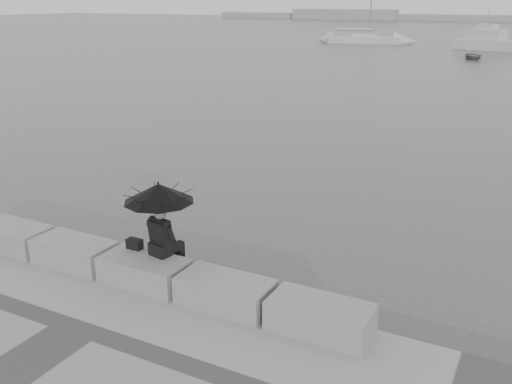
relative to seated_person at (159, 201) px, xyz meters
The scene contains 12 objects.
ground 2.04m from the seated_person, 140.32° to the left, with size 360.00×360.00×0.00m, color #424447.
stone_block_far_left 3.82m from the seated_person, behind, with size 1.60×0.80×0.50m, color slate.
stone_block_left 2.30m from the seated_person, behind, with size 1.60×0.80×0.50m, color slate.
stone_block_centre 1.32m from the seated_person, 121.99° to the right, with size 1.60×0.80×0.50m, color slate.
stone_block_right 2.00m from the seated_person, 11.07° to the right, with size 1.60×0.80×0.50m, color slate.
stone_block_far_right 3.47m from the seated_person, ahead, with size 1.60×0.80×0.50m, color slate.
seated_person is the anchor object (origin of this frame).
bag 1.11m from the seated_person, behind, with size 0.29×0.17×0.19m, color black.
distant_landmass 154.89m from the seated_person, 93.08° to the left, with size 180.00×8.00×2.80m.
sailboat_left 68.72m from the seated_person, 104.45° to the left, with size 9.44×3.73×12.90m.
motor_cruiser 63.07m from the seated_person, 91.17° to the left, with size 8.50×5.27×4.50m.
dinghy 51.19m from the seated_person, 91.82° to the left, with size 3.22×1.36×0.54m, color gray.
Camera 1 is at (6.12, -7.73, 5.41)m, focal length 40.00 mm.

